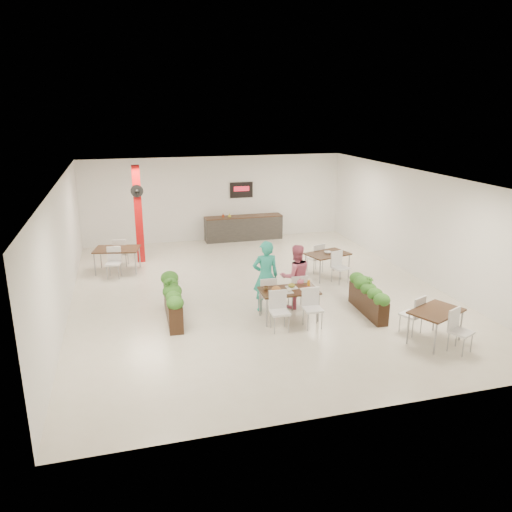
{
  "coord_description": "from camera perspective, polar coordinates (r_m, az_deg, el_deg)",
  "views": [
    {
      "loc": [
        -3.51,
        -12.65,
        4.99
      ],
      "look_at": [
        -0.09,
        -0.17,
        1.1
      ],
      "focal_mm": 35.0,
      "sensor_mm": 36.0,
      "label": 1
    }
  ],
  "objects": [
    {
      "name": "ground",
      "position": [
        14.05,
        0.18,
        -4.07
      ],
      "size": [
        12.0,
        12.0,
        0.0
      ],
      "primitive_type": "plane",
      "color": "beige",
      "rests_on": "ground"
    },
    {
      "name": "room_shell",
      "position": [
        13.47,
        0.19,
        3.93
      ],
      "size": [
        10.1,
        12.1,
        3.22
      ],
      "color": "white",
      "rests_on": "ground"
    },
    {
      "name": "red_column",
      "position": [
        16.79,
        -13.3,
        4.78
      ],
      "size": [
        0.4,
        0.41,
        3.2
      ],
      "color": "#B00B0D",
      "rests_on": "ground"
    },
    {
      "name": "service_counter",
      "position": [
        19.38,
        -1.44,
        3.31
      ],
      "size": [
        3.0,
        0.64,
        2.2
      ],
      "color": "#292724",
      "rests_on": "ground"
    },
    {
      "name": "main_table",
      "position": [
        12.1,
        3.75,
        -4.4
      ],
      "size": [
        1.43,
        1.66,
        0.92
      ],
      "rotation": [
        0.0,
        0.0,
        -0.03
      ],
      "color": "#321D10",
      "rests_on": "ground"
    },
    {
      "name": "diner_man",
      "position": [
        12.48,
        1.1,
        -2.33
      ],
      "size": [
        0.68,
        0.46,
        1.83
      ],
      "primitive_type": "imported",
      "rotation": [
        0.0,
        0.0,
        3.11
      ],
      "color": "teal",
      "rests_on": "ground"
    },
    {
      "name": "diner_woman",
      "position": [
        12.74,
        4.56,
        -2.35
      ],
      "size": [
        0.83,
        0.66,
        1.67
      ],
      "primitive_type": "imported",
      "rotation": [
        0.0,
        0.0,
        3.11
      ],
      "color": "#DB6182",
      "rests_on": "ground"
    },
    {
      "name": "planter_left",
      "position": [
        12.28,
        -9.51,
        -4.84
      ],
      "size": [
        0.45,
        2.03,
        1.06
      ],
      "rotation": [
        0.0,
        0.0,
        1.54
      ],
      "color": "black",
      "rests_on": "ground"
    },
    {
      "name": "planter_right",
      "position": [
        12.76,
        12.71,
        -4.35
      ],
      "size": [
        0.46,
        1.83,
        0.95
      ],
      "rotation": [
        0.0,
        0.0,
        1.53
      ],
      "color": "black",
      "rests_on": "ground"
    },
    {
      "name": "side_table_a",
      "position": [
        16.13,
        -15.6,
        0.46
      ],
      "size": [
        1.5,
        1.67,
        0.92
      ],
      "rotation": [
        0.0,
        0.0,
        -0.2
      ],
      "color": "#321D10",
      "rests_on": "ground"
    },
    {
      "name": "side_table_b",
      "position": [
        15.19,
        8.18,
        -0.11
      ],
      "size": [
        1.42,
        1.67,
        0.92
      ],
      "rotation": [
        0.0,
        0.0,
        0.28
      ],
      "color": "#321D10",
      "rests_on": "ground"
    },
    {
      "name": "side_table_c",
      "position": [
        11.6,
        19.88,
        -6.45
      ],
      "size": [
        1.37,
        1.65,
        0.92
      ],
      "rotation": [
        0.0,
        0.0,
        0.43
      ],
      "color": "#321D10",
      "rests_on": "ground"
    }
  ]
}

